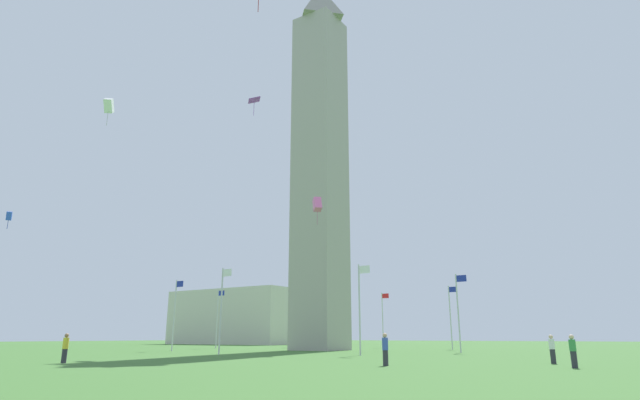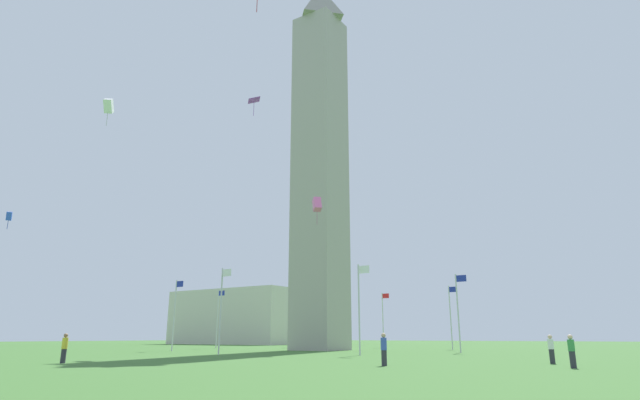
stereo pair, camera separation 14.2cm
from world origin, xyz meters
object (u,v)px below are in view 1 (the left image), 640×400
at_px(person_yellow_shirt, 65,348).
at_px(distant_building, 246,318).
at_px(kite_blue_box, 9,216).
at_px(obelisk_monument, 320,151).
at_px(kite_purple_diamond, 254,101).
at_px(person_green_shirt, 573,351).
at_px(flagpole_nw, 360,304).
at_px(kite_white_box, 109,106).
at_px(person_blue_shirt, 385,349).
at_px(flagpole_e, 383,317).
at_px(person_white_shirt, 552,349).
at_px(kite_pink_box, 317,204).
at_px(flagpole_s, 218,316).
at_px(flagpole_se, 297,318).
at_px(flagpole_ne, 451,314).
at_px(flagpole_w, 222,306).
at_px(flagpole_sw, 175,311).
at_px(flagpole_n, 459,309).

relative_size(person_yellow_shirt, distant_building, 0.06).
height_order(person_yellow_shirt, kite_blue_box, kite_blue_box).
height_order(obelisk_monument, kite_purple_diamond, obelisk_monument).
height_order(person_green_shirt, kite_purple_diamond, kite_purple_diamond).
relative_size(obelisk_monument, kite_purple_diamond, 22.97).
distance_m(obelisk_monument, person_green_shirt, 42.09).
height_order(flagpole_nw, kite_white_box, kite_white_box).
bearing_deg(kite_purple_diamond, flagpole_nw, -3.86).
bearing_deg(person_blue_shirt, person_yellow_shirt, 107.55).
xyz_separation_m(flagpole_e, person_white_shirt, (26.84, -32.88, -3.32)).
bearing_deg(flagpole_nw, kite_purple_diamond, 176.14).
height_order(kite_purple_diamond, kite_white_box, kite_purple_diamond).
bearing_deg(kite_pink_box, person_yellow_shirt, -94.31).
relative_size(flagpole_nw, person_white_shirt, 4.65).
height_order(flagpole_e, kite_blue_box, kite_blue_box).
distance_m(flagpole_s, person_white_shirt, 46.20).
xyz_separation_m(flagpole_se, flagpole_nw, (22.70, -22.70, 0.00)).
xyz_separation_m(person_green_shirt, kite_purple_diamond, (-30.42, 10.29, 26.04)).
bearing_deg(kite_blue_box, kite_pink_box, 47.58).
bearing_deg(person_yellow_shirt, kite_pink_box, 6.46).
xyz_separation_m(kite_purple_diamond, distant_building, (-36.64, 41.72, -21.62)).
height_order(person_green_shirt, person_blue_shirt, person_blue_shirt).
bearing_deg(person_blue_shirt, kite_pink_box, 35.54).
bearing_deg(flagpole_s, person_blue_shirt, -33.90).
bearing_deg(flagpole_ne, kite_white_box, -116.67).
bearing_deg(flagpole_ne, flagpole_se, 180.00).
bearing_deg(flagpole_w, kite_blue_box, -138.73).
bearing_deg(flagpole_w, kite_purple_diamond, 109.60).
xyz_separation_m(flagpole_w, kite_purple_diamond, (-1.99, 5.60, 22.72)).
height_order(flagpole_e, kite_purple_diamond, kite_purple_diamond).
height_order(person_green_shirt, distant_building, distant_building).
xyz_separation_m(flagpole_se, kite_purple_diamond, (9.36, -21.80, 22.72)).
bearing_deg(flagpole_nw, distant_building, 139.55).
bearing_deg(flagpole_sw, person_green_shirt, -13.28).
bearing_deg(obelisk_monument, kite_white_box, -105.19).
xyz_separation_m(flagpole_n, flagpole_e, (-16.05, 16.05, 0.00)).
height_order(obelisk_monument, flagpole_nw, obelisk_monument).
height_order(flagpole_w, flagpole_nw, same).
xyz_separation_m(flagpole_s, person_yellow_shirt, (18.96, -31.87, -3.28)).
relative_size(flagpole_e, person_blue_shirt, 4.43).
height_order(person_white_shirt, kite_purple_diamond, kite_purple_diamond).
xyz_separation_m(obelisk_monument, kite_purple_diamond, (-1.93, -10.45, 3.02)).
height_order(person_yellow_shirt, distant_building, distant_building).
bearing_deg(person_green_shirt, kite_white_box, 59.17).
xyz_separation_m(flagpole_e, flagpole_se, (-11.35, -4.70, 0.00)).
relative_size(flagpole_n, kite_pink_box, 2.58).
distance_m(kite_white_box, distant_building, 66.52).
height_order(flagpole_e, person_green_shirt, flagpole_e).
distance_m(flagpole_se, flagpole_w, 29.66).
distance_m(obelisk_monument, distant_building, 53.02).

